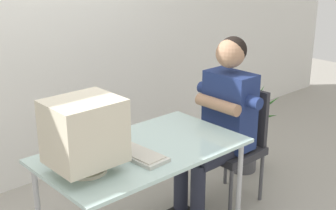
# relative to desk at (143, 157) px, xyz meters

# --- Properties ---
(wall_back) EXTENTS (8.00, 0.10, 3.00)m
(wall_back) POSITION_rel_desk_xyz_m (0.30, 1.40, 0.84)
(wall_back) COLOR silver
(wall_back) RESTS_ON ground_plane
(desk) EXTENTS (1.34, 0.77, 0.72)m
(desk) POSITION_rel_desk_xyz_m (0.00, 0.00, 0.00)
(desk) COLOR #B7B7BC
(desk) RESTS_ON ground_plane
(crt_monitor) EXTENTS (0.42, 0.34, 0.44)m
(crt_monitor) POSITION_rel_desk_xyz_m (-0.44, -0.03, 0.31)
(crt_monitor) COLOR beige
(crt_monitor) RESTS_ON desk
(keyboard) EXTENTS (0.20, 0.48, 0.03)m
(keyboard) POSITION_rel_desk_xyz_m (-0.09, -0.04, 0.07)
(keyboard) COLOR silver
(keyboard) RESTS_ON desk
(office_chair) EXTENTS (0.44, 0.44, 0.92)m
(office_chair) POSITION_rel_desk_xyz_m (0.96, 0.01, -0.16)
(office_chair) COLOR #4C4C51
(office_chair) RESTS_ON ground_plane
(person_seated) EXTENTS (0.72, 0.58, 1.35)m
(person_seated) POSITION_rel_desk_xyz_m (0.77, 0.01, 0.08)
(person_seated) COLOR navy
(person_seated) RESTS_ON ground_plane
(potted_plant) EXTENTS (0.62, 0.72, 0.79)m
(potted_plant) POSITION_rel_desk_xyz_m (1.40, 0.28, -0.28)
(potted_plant) COLOR #4C4C51
(potted_plant) RESTS_ON ground_plane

